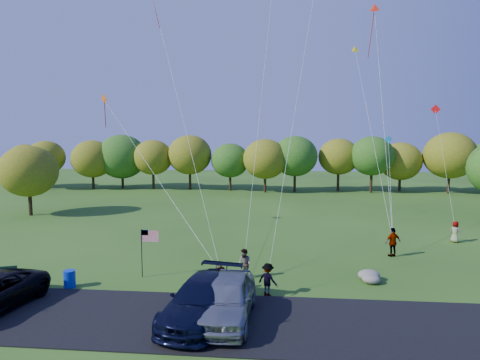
{
  "coord_description": "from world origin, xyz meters",
  "views": [
    {
      "loc": [
        2.73,
        -21.69,
        8.24
      ],
      "look_at": [
        0.08,
        6.0,
        5.11
      ],
      "focal_mm": 32.0,
      "sensor_mm": 36.0,
      "label": 1
    }
  ],
  "objects_px": {
    "flyer_a": "(221,277)",
    "park_bench": "(0,275)",
    "minivan_silver": "(227,298)",
    "flyer_d": "(393,242)",
    "flyer_b": "(245,264)",
    "flyer_c": "(268,280)",
    "minivan_navy": "(202,299)",
    "trash_barrel": "(70,279)",
    "flyer_e": "(455,232)"
  },
  "relations": [
    {
      "from": "flyer_a",
      "to": "park_bench",
      "type": "xyz_separation_m",
      "value": [
        -12.11,
        -0.05,
        -0.28
      ]
    },
    {
      "from": "minivan_silver",
      "to": "flyer_d",
      "type": "bearing_deg",
      "value": 49.45
    },
    {
      "from": "flyer_b",
      "to": "minivan_silver",
      "type": "bearing_deg",
      "value": -55.06
    },
    {
      "from": "minivan_silver",
      "to": "flyer_b",
      "type": "bearing_deg",
      "value": 88.41
    },
    {
      "from": "flyer_b",
      "to": "park_bench",
      "type": "height_order",
      "value": "flyer_b"
    },
    {
      "from": "flyer_b",
      "to": "flyer_c",
      "type": "distance_m",
      "value": 2.77
    },
    {
      "from": "flyer_b",
      "to": "flyer_c",
      "type": "bearing_deg",
      "value": -21.74
    },
    {
      "from": "minivan_navy",
      "to": "flyer_a",
      "type": "relative_size",
      "value": 3.76
    },
    {
      "from": "flyer_a",
      "to": "flyer_b",
      "type": "relative_size",
      "value": 0.95
    },
    {
      "from": "minivan_silver",
      "to": "flyer_a",
      "type": "relative_size",
      "value": 3.48
    },
    {
      "from": "flyer_c",
      "to": "trash_barrel",
      "type": "height_order",
      "value": "flyer_c"
    },
    {
      "from": "minivan_silver",
      "to": "flyer_e",
      "type": "relative_size",
      "value": 3.5
    },
    {
      "from": "flyer_c",
      "to": "flyer_a",
      "type": "bearing_deg",
      "value": 22.95
    },
    {
      "from": "minivan_navy",
      "to": "flyer_a",
      "type": "xyz_separation_m",
      "value": [
        0.34,
        3.42,
        -0.13
      ]
    },
    {
      "from": "minivan_silver",
      "to": "trash_barrel",
      "type": "height_order",
      "value": "minivan_silver"
    },
    {
      "from": "flyer_a",
      "to": "trash_barrel",
      "type": "xyz_separation_m",
      "value": [
        -8.12,
        -0.14,
        -0.35
      ]
    },
    {
      "from": "minivan_navy",
      "to": "flyer_e",
      "type": "relative_size",
      "value": 3.78
    },
    {
      "from": "flyer_a",
      "to": "park_bench",
      "type": "bearing_deg",
      "value": 158.71
    },
    {
      "from": "flyer_e",
      "to": "trash_barrel",
      "type": "bearing_deg",
      "value": 73.51
    },
    {
      "from": "flyer_d",
      "to": "trash_barrel",
      "type": "bearing_deg",
      "value": -0.7
    },
    {
      "from": "flyer_a",
      "to": "minivan_silver",
      "type": "bearing_deg",
      "value": -99.32
    },
    {
      "from": "minivan_silver",
      "to": "flyer_d",
      "type": "relative_size",
      "value": 2.89
    },
    {
      "from": "trash_barrel",
      "to": "minivan_navy",
      "type": "bearing_deg",
      "value": -22.88
    },
    {
      "from": "flyer_b",
      "to": "minivan_navy",
      "type": "bearing_deg",
      "value": -65.91
    },
    {
      "from": "flyer_d",
      "to": "flyer_e",
      "type": "bearing_deg",
      "value": -165.63
    },
    {
      "from": "flyer_c",
      "to": "flyer_e",
      "type": "bearing_deg",
      "value": -108.92
    },
    {
      "from": "flyer_c",
      "to": "trash_barrel",
      "type": "distance_m",
      "value": 10.57
    },
    {
      "from": "flyer_e",
      "to": "trash_barrel",
      "type": "xyz_separation_m",
      "value": [
        -24.22,
        -11.69,
        -0.34
      ]
    },
    {
      "from": "park_bench",
      "to": "trash_barrel",
      "type": "xyz_separation_m",
      "value": [
        3.99,
        -0.09,
        -0.07
      ]
    },
    {
      "from": "flyer_d",
      "to": "flyer_e",
      "type": "relative_size",
      "value": 1.21
    },
    {
      "from": "minivan_silver",
      "to": "park_bench",
      "type": "distance_m",
      "value": 13.28
    },
    {
      "from": "flyer_b",
      "to": "flyer_e",
      "type": "height_order",
      "value": "flyer_b"
    },
    {
      "from": "flyer_e",
      "to": "trash_barrel",
      "type": "relative_size",
      "value": 1.75
    },
    {
      "from": "minivan_navy",
      "to": "flyer_d",
      "type": "bearing_deg",
      "value": 54.99
    },
    {
      "from": "minivan_silver",
      "to": "flyer_c",
      "type": "height_order",
      "value": "minivan_silver"
    },
    {
      "from": "minivan_navy",
      "to": "park_bench",
      "type": "distance_m",
      "value": 12.25
    },
    {
      "from": "minivan_silver",
      "to": "flyer_a",
      "type": "xyz_separation_m",
      "value": [
        -0.73,
        3.38,
        -0.21
      ]
    },
    {
      "from": "park_bench",
      "to": "trash_barrel",
      "type": "bearing_deg",
      "value": -22.18
    },
    {
      "from": "flyer_d",
      "to": "trash_barrel",
      "type": "relative_size",
      "value": 2.13
    },
    {
      "from": "minivan_silver",
      "to": "flyer_d",
      "type": "xyz_separation_m",
      "value": [
        9.77,
        10.72,
        -0.04
      ]
    },
    {
      "from": "flyer_d",
      "to": "park_bench",
      "type": "bearing_deg",
      "value": -4.49
    },
    {
      "from": "park_bench",
      "to": "minivan_silver",
      "type": "bearing_deg",
      "value": -35.43
    },
    {
      "from": "minivan_navy",
      "to": "flyer_d",
      "type": "height_order",
      "value": "flyer_d"
    },
    {
      "from": "flyer_b",
      "to": "flyer_d",
      "type": "distance_m",
      "value": 10.81
    },
    {
      "from": "flyer_b",
      "to": "flyer_c",
      "type": "xyz_separation_m",
      "value": [
        1.38,
        -2.4,
        -0.01
      ]
    },
    {
      "from": "flyer_a",
      "to": "minivan_navy",
      "type": "bearing_deg",
      "value": -117.25
    },
    {
      "from": "flyer_e",
      "to": "minivan_navy",
      "type": "bearing_deg",
      "value": 90.07
    },
    {
      "from": "flyer_a",
      "to": "flyer_d",
      "type": "xyz_separation_m",
      "value": [
        10.5,
        7.34,
        0.17
      ]
    },
    {
      "from": "flyer_d",
      "to": "park_bench",
      "type": "xyz_separation_m",
      "value": [
        -22.61,
        -7.39,
        -0.44
      ]
    },
    {
      "from": "flyer_a",
      "to": "flyer_e",
      "type": "xyz_separation_m",
      "value": [
        16.09,
        11.55,
        -0.01
      ]
    }
  ]
}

